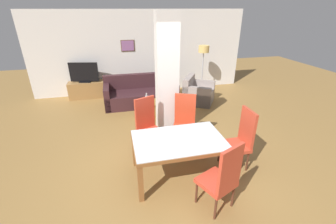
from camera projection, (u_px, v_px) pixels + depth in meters
ground_plane at (178, 174)px, 4.06m from camera, size 18.00×18.00×0.00m
back_wall at (141, 53)px, 7.60m from camera, size 7.20×0.09×2.70m
divider_pillar at (167, 79)px, 4.77m from camera, size 0.46×0.32×2.70m
dining_table at (179, 147)px, 3.81m from camera, size 1.53×0.99×0.74m
dining_chair_far_left at (148, 124)px, 4.54m from camera, size 0.60×0.60×1.14m
dining_chair_far_right at (184, 120)px, 4.70m from camera, size 0.60×0.60×1.14m
dining_chair_head_right at (240, 138)px, 4.06m from camera, size 0.46×0.46×1.14m
dining_chair_near_right at (222, 177)px, 3.13m from camera, size 0.61×0.61×1.14m
sofa at (141, 95)px, 6.94m from camera, size 2.18×0.93×0.87m
armchair at (198, 94)px, 7.04m from camera, size 1.19×1.20×0.80m
coffee_table at (149, 109)px, 6.10m from camera, size 0.72×0.45×0.44m
bottle at (147, 99)px, 5.95m from camera, size 0.08×0.08×0.25m
tv_stand at (87, 90)px, 7.41m from camera, size 1.11×0.40×0.54m
tv_screen at (84, 73)px, 7.16m from camera, size 0.90×0.27×0.64m
floor_lamp at (204, 53)px, 7.43m from camera, size 0.35×0.35×1.61m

